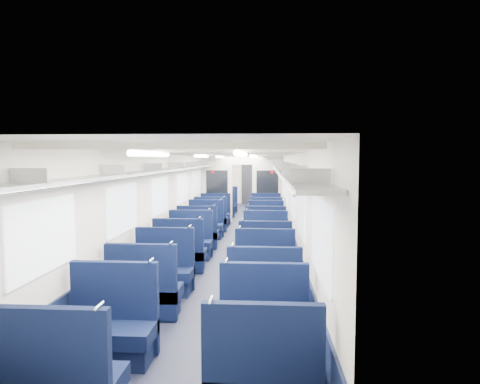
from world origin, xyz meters
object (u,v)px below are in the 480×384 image
Objects in this scene: seat_5 at (264,298)px; seat_20 at (222,208)px; seat_2 at (111,330)px; seat_19 at (266,215)px; seat_6 at (163,273)px; seat_1 at (263,382)px; seat_12 at (198,235)px; seat_16 at (211,220)px; seat_17 at (266,221)px; seat_9 at (265,258)px; seat_3 at (264,332)px; seat_23 at (266,205)px; seat_14 at (206,226)px; seat_21 at (266,208)px; end_door at (249,183)px; seat_7 at (265,275)px; seat_15 at (266,227)px; seat_13 at (266,235)px; seat_8 at (180,255)px; seat_22 at (225,205)px; bulkhead at (242,187)px; seat_4 at (144,294)px; seat_18 at (215,216)px; seat_10 at (190,243)px; seat_11 at (265,244)px.

seat_5 is 10.29m from seat_20.
seat_20 is at bearing 90.00° from seat_2.
seat_6 is at bearing -103.20° from seat_19.
seat_1 is 1.00× the size of seat_12.
seat_5 is 7.21m from seat_16.
seat_9 is at bearing -90.00° from seat_17.
seat_3 is 5.96m from seat_12.
seat_2 is at bearing -97.56° from seat_23.
seat_17 is (1.66, 1.10, 0.00)m from seat_14.
seat_23 is (0.00, 1.11, 0.00)m from seat_21.
end_door is 13.88m from seat_7.
seat_19 is (1.66, 9.40, 0.00)m from seat_2.
seat_20 is at bearing 117.97° from seat_17.
seat_15 is (0.00, 7.93, 0.00)m from seat_1.
seat_15 is at bearing -90.00° from seat_19.
seat_7 is 3.53m from seat_13.
seat_5 is 1.15m from seat_7.
seat_1 and seat_8 have the same top height.
seat_3 is 12.63m from seat_22.
bulkhead is at bearing -70.93° from seat_22.
seat_4 is 6.93m from seat_16.
seat_21 is 2.04m from seat_22.
seat_10 is at bearing -90.00° from seat_18.
seat_6 and seat_16 have the same top height.
end_door is at bearing 97.01° from seat_19.
seat_19 is (1.66, 8.15, 0.00)m from seat_4.
seat_4 is 1.00× the size of seat_6.
seat_13 is 1.00× the size of seat_19.
seat_6 and seat_20 have the same top height.
seat_2 is 5.01m from seat_11.
end_door is 12.77m from seat_9.
seat_13 and seat_18 have the same top height.
seat_21 is at bearing 55.72° from bulkhead.
seat_5 and seat_17 have the same top height.
seat_9 is 8.06m from seat_20.
seat_17 is at bearing 55.43° from seat_12.
seat_7 and seat_11 have the same top height.
seat_14 is at bearing 90.00° from seat_4.
seat_13 is at bearing -76.16° from seat_22.
seat_15 is at bearing -69.09° from seat_20.
seat_12 and seat_13 have the same top height.
seat_20 is at bearing 100.44° from seat_7.
seat_6 is at bearing -90.00° from seat_14.
seat_20 is (0.00, 10.07, 0.00)m from seat_4.
seat_23 is at bearing 90.00° from seat_7.
bulkhead reaches higher than end_door.
seat_10 is 1.00× the size of seat_12.
end_door is 10.43m from seat_12.
seat_2 is (-0.83, -10.17, -0.90)m from bulkhead.
seat_3 is 9.32m from seat_18.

